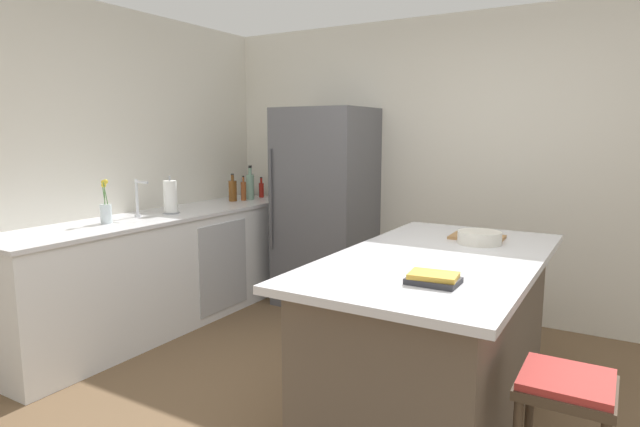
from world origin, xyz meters
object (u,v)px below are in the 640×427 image
Objects in this scene: whiskey_bottle at (233,190)px; cutting_board at (477,237)px; kitchen_island at (436,335)px; soda_bottle at (250,185)px; flower_vase at (106,210)px; cookbook_stack at (433,279)px; paper_towel_roll at (170,197)px; hot_sauce_bottle at (261,189)px; mixing_bowl at (479,237)px; bar_stool at (565,404)px; vinegar_bottle at (244,191)px; sink_faucet at (138,197)px; gin_bottle at (250,186)px; refrigerator at (326,207)px.

whiskey_bottle reaches higher than cutting_board.
kitchen_island is 5.90× the size of soda_bottle.
whiskey_bottle reaches higher than kitchen_island.
flower_vase reaches higher than cookbook_stack.
paper_towel_roll is 1.48× the size of hot_sauce_bottle.
cookbook_stack is at bearing -74.35° from kitchen_island.
whiskey_bottle is at bearing 163.36° from mixing_bowl.
flower_vase reaches higher than kitchen_island.
vinegar_bottle reaches higher than bar_stool.
sink_faucet is at bearing 96.08° from flower_vase.
paper_towel_roll is 1.38× the size of cookbook_stack.
vinegar_bottle is (0.00, -0.29, 0.01)m from hot_sauce_bottle.
sink_faucet is 0.92× the size of gin_bottle.
cutting_board is at bearing 11.65° from sink_faucet.
soda_bottle reaches higher than sink_faucet.
sink_faucet is 0.96× the size of paper_towel_roll.
soda_bottle is 0.21m from vinegar_bottle.
gin_bottle is 1.01× the size of cutting_board.
flower_vase is 1.00× the size of gin_bottle.
cookbook_stack is (2.62, -0.60, -0.14)m from sink_faucet.
refrigerator is at bearing 148.78° from mixing_bowl.
sink_faucet is 1.24m from vinegar_bottle.
bar_stool is 3.21m from flower_vase.
soda_bottle is at bearing -122.00° from hot_sauce_bottle.
gin_bottle reaches higher than vinegar_bottle.
soda_bottle reaches higher than hot_sauce_bottle.
soda_bottle is 0.29m from whiskey_bottle.
soda_bottle is at bearing 157.66° from mixing_bowl.
gin_bottle is at bearing -53.08° from soda_bottle.
cookbook_stack is (2.59, -0.28, -0.08)m from flower_vase.
bar_stool is at bearing -29.15° from whiskey_bottle.
whiskey_bottle is at bearing -118.52° from vinegar_bottle.
soda_bottle is (-3.20, 2.07, 0.54)m from bar_stool.
sink_faucet is at bearing -106.52° from paper_towel_roll.
mixing_bowl is at bearing 8.20° from sink_faucet.
gin_bottle is 2.70m from mixing_bowl.
gin_bottle reaches higher than kitchen_island.
gin_bottle is (0.01, -0.19, 0.05)m from hot_sauce_bottle.
bar_stool is at bearing -16.09° from paper_towel_roll.
gin_bottle reaches higher than mixing_bowl.
refrigerator is 1.93m from flower_vase.
kitchen_island is at bearing -30.23° from gin_bottle.
vinegar_bottle is at bearing -89.67° from hot_sauce_bottle.
vinegar_bottle is (-2.41, 1.30, 0.56)m from kitchen_island.
refrigerator is 6.76× the size of whiskey_bottle.
paper_towel_roll reaches higher than cutting_board.
paper_towel_roll is at bearing -85.25° from whiskey_bottle.
refrigerator is 6.99× the size of mixing_bowl.
cookbook_stack is at bearing -12.98° from sink_faucet.
mixing_bowl reaches higher than kitchen_island.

